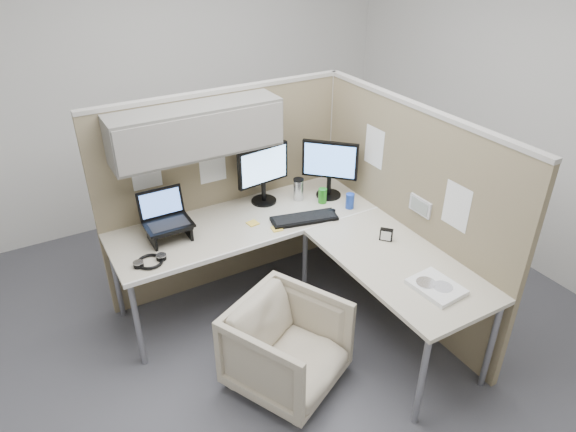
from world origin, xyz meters
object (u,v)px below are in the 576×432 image
office_chair (287,343)px  keyboard (304,219)px  monitor_left (263,170)px  desk (300,243)px

office_chair → keyboard: size_ratio=1.34×
office_chair → monitor_left: 1.36m
desk → monitor_left: 0.68m
office_chair → monitor_left: (0.42, 1.10, 0.67)m
desk → keyboard: size_ratio=4.05×
office_chair → monitor_left: size_ratio=1.43×
desk → keyboard: bearing=51.4°
desk → keyboard: keyboard is taller
desk → office_chair: 0.73m
keyboard → monitor_left: bearing=120.7°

